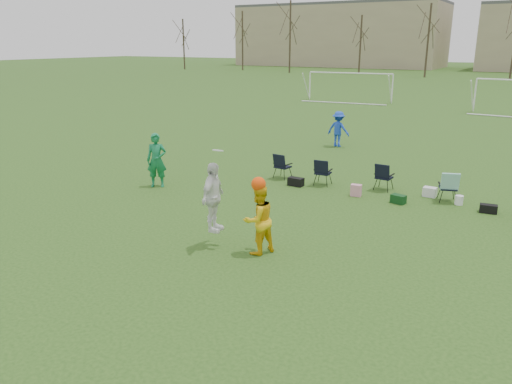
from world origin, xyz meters
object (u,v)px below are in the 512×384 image
Objects in this scene: goal_left at (350,79)px; fielder_blue at (338,129)px; center_contest at (238,209)px; fielder_green_near at (157,160)px.

fielder_blue is at bearing -76.59° from goal_left.
center_contest reaches higher than fielder_blue.
center_contest is at bearing -79.63° from goal_left.
goal_left is (-8.93, 32.48, 0.84)m from center_contest.
fielder_green_near is 0.76× the size of center_contest.
fielder_blue is 0.68× the size of center_contest.
fielder_green_near is at bearing -88.39° from goal_left.
fielder_blue is 0.24× the size of goal_left.
center_contest reaches higher than fielder_green_near.
center_contest is (5.56, -3.40, 0.12)m from fielder_green_near.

